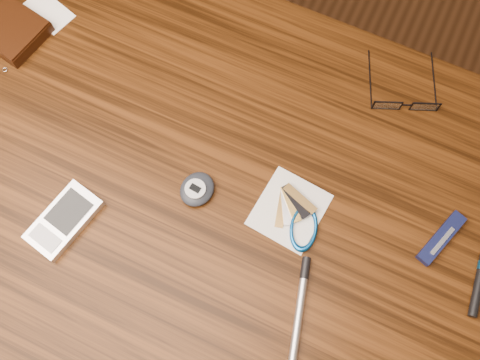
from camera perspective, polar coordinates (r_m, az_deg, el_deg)
The scene contains 10 objects.
ground at distance 1.52m, azimuth -2.00°, elevation -9.65°, with size 3.80×3.80×0.00m, color #472814.
desk at distance 0.89m, azimuth -3.36°, elevation -2.27°, with size 1.00×0.70×0.75m.
wallet_and_card at distance 0.98m, azimuth -23.35°, elevation 14.64°, with size 0.14×0.15×0.02m.
eyeglasses at distance 0.88m, azimuth 17.24°, elevation 7.88°, with size 0.14×0.14×0.02m.
pda_phone at distance 0.81m, azimuth -18.27°, elevation -4.09°, with size 0.08×0.12×0.02m.
pedometer at distance 0.78m, azimuth -4.61°, elevation -0.98°, with size 0.05×0.06×0.02m.
notepad_keys at distance 0.78m, azimuth 6.07°, elevation -4.04°, with size 0.12×0.11×0.01m.
pocket_knife at distance 0.82m, azimuth 20.67°, elevation -5.82°, with size 0.05×0.09×0.01m.
silver_pen at distance 0.75m, azimuth 6.51°, elevation -12.60°, with size 0.05×0.14×0.01m.
black_blue_pen at distance 0.82m, azimuth 24.16°, elevation -9.84°, with size 0.02×0.10×0.01m.
Camera 1 is at (0.16, -0.22, 1.50)m, focal length 40.00 mm.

